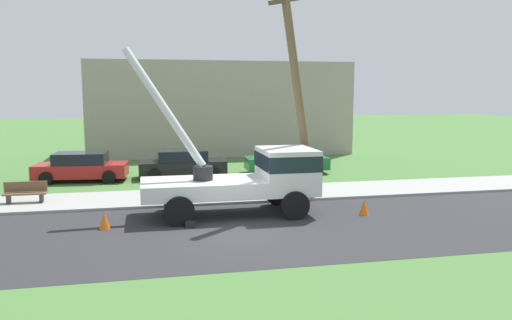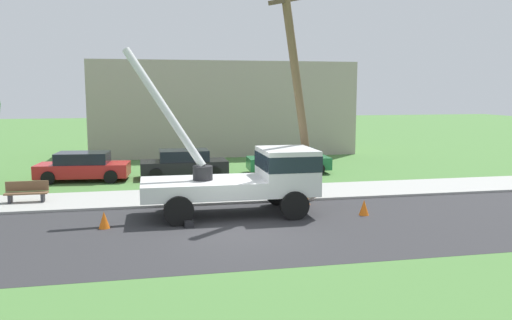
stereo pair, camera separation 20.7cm
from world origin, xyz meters
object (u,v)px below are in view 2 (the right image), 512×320
at_px(leaning_utility_pole, 298,88).
at_px(parked_sedan_red, 83,167).
at_px(traffic_cone_ahead, 364,208).
at_px(traffic_cone_curbside, 306,198).
at_px(utility_truck, 252,175).
at_px(parked_sedan_black, 184,164).
at_px(traffic_cone_behind, 104,220).
at_px(parked_sedan_green, 288,160).
at_px(park_bench, 27,193).

height_order(leaning_utility_pole, parked_sedan_red, leaning_utility_pole).
relative_size(traffic_cone_ahead, traffic_cone_curbside, 1.00).
relative_size(utility_truck, traffic_cone_ahead, 12.08).
bearing_deg(traffic_cone_ahead, utility_truck, 164.10).
bearing_deg(parked_sedan_black, utility_truck, -77.29).
bearing_deg(parked_sedan_black, leaning_utility_pole, -61.49).
distance_m(traffic_cone_ahead, traffic_cone_curbside, 2.59).
distance_m(traffic_cone_behind, parked_sedan_green, 13.17).
xyz_separation_m(traffic_cone_ahead, traffic_cone_behind, (-8.99, 0.03, 0.00)).
bearing_deg(park_bench, traffic_cone_curbside, -12.22).
bearing_deg(parked_sedan_black, traffic_cone_curbside, -60.41).
relative_size(traffic_cone_behind, parked_sedan_black, 0.13).
relative_size(utility_truck, traffic_cone_curbside, 12.08).
distance_m(traffic_cone_curbside, parked_sedan_red, 11.81).
height_order(leaning_utility_pole, parked_sedan_black, leaning_utility_pole).
bearing_deg(parked_sedan_red, traffic_cone_behind, -79.55).
xyz_separation_m(traffic_cone_ahead, parked_sedan_green, (-0.14, 9.79, 0.43)).
xyz_separation_m(traffic_cone_behind, parked_sedan_black, (3.21, 9.49, 0.43)).
bearing_deg(parked_sedan_green, traffic_cone_curbside, -100.30).
xyz_separation_m(utility_truck, park_bench, (-8.39, 3.29, -0.95)).
height_order(utility_truck, parked_sedan_black, utility_truck).
distance_m(utility_truck, parked_sedan_black, 8.66).
bearing_deg(parked_sedan_green, parked_sedan_red, -178.37).
height_order(traffic_cone_ahead, parked_sedan_green, parked_sedan_green).
bearing_deg(parked_sedan_black, park_bench, -141.68).
relative_size(leaning_utility_pole, traffic_cone_behind, 15.78).
bearing_deg(traffic_cone_ahead, traffic_cone_behind, 179.78).
bearing_deg(traffic_cone_behind, parked_sedan_black, 71.31).
bearing_deg(park_bench, parked_sedan_red, 73.22).
relative_size(parked_sedan_green, park_bench, 2.80).
height_order(utility_truck, parked_sedan_green, utility_truck).
xyz_separation_m(traffic_cone_curbside, parked_sedan_red, (-9.18, 7.41, 0.43)).
bearing_deg(parked_sedan_red, parked_sedan_green, 1.63).
xyz_separation_m(leaning_utility_pole, parked_sedan_green, (1.71, 7.49, -3.83)).
height_order(traffic_cone_curbside, parked_sedan_black, parked_sedan_black).
bearing_deg(park_bench, leaning_utility_pole, -11.38).
height_order(parked_sedan_red, parked_sedan_green, same).
height_order(leaning_utility_pole, traffic_cone_curbside, leaning_utility_pole).
xyz_separation_m(parked_sedan_black, park_bench, (-6.49, -5.13, -0.25)).
relative_size(traffic_cone_ahead, park_bench, 0.35).
bearing_deg(parked_sedan_red, utility_truck, -50.74).
relative_size(parked_sedan_red, parked_sedan_black, 1.03).
bearing_deg(parked_sedan_red, park_bench, -106.78).
distance_m(parked_sedan_green, park_bench, 13.27).
bearing_deg(park_bench, utility_truck, -21.44).
distance_m(traffic_cone_curbside, park_bench, 10.97).
bearing_deg(traffic_cone_curbside, traffic_cone_behind, -164.66).
bearing_deg(utility_truck, parked_sedan_red, 129.26).
height_order(utility_truck, leaning_utility_pole, leaning_utility_pole).
relative_size(leaning_utility_pole, parked_sedan_green, 1.97).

